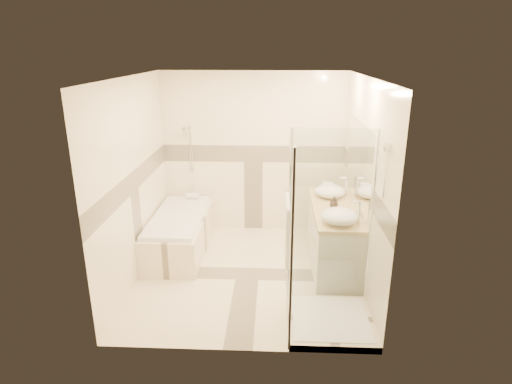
{
  "coord_description": "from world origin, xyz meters",
  "views": [
    {
      "loc": [
        0.34,
        -4.96,
        2.81
      ],
      "look_at": [
        0.1,
        0.25,
        1.05
      ],
      "focal_mm": 30.0,
      "sensor_mm": 36.0,
      "label": 1
    }
  ],
  "objects_px": {
    "vessel_sink_near": "(330,191)",
    "bathtub": "(180,231)",
    "shower_enclosure": "(320,279)",
    "vessel_sink_far": "(340,216)",
    "amenity_bottle_b": "(334,203)",
    "vanity": "(333,236)",
    "amenity_bottle_a": "(334,202)"
  },
  "relations": [
    {
      "from": "shower_enclosure",
      "to": "vessel_sink_near",
      "type": "xyz_separation_m",
      "value": [
        0.27,
        1.65,
        0.43
      ]
    },
    {
      "from": "vessel_sink_far",
      "to": "amenity_bottle_a",
      "type": "xyz_separation_m",
      "value": [
        0.0,
        0.5,
        -0.01
      ]
    },
    {
      "from": "vessel_sink_far",
      "to": "amenity_bottle_b",
      "type": "xyz_separation_m",
      "value": [
        0.0,
        0.5,
        -0.01
      ]
    },
    {
      "from": "bathtub",
      "to": "vessel_sink_far",
      "type": "xyz_separation_m",
      "value": [
        2.13,
        -0.91,
        0.63
      ]
    },
    {
      "from": "vessel_sink_far",
      "to": "amenity_bottle_a",
      "type": "relative_size",
      "value": 2.71
    },
    {
      "from": "shower_enclosure",
      "to": "amenity_bottle_b",
      "type": "relative_size",
      "value": 13.98
    },
    {
      "from": "vanity",
      "to": "vessel_sink_near",
      "type": "xyz_separation_m",
      "value": [
        -0.02,
        0.38,
        0.51
      ]
    },
    {
      "from": "vessel_sink_far",
      "to": "amenity_bottle_a",
      "type": "bearing_deg",
      "value": 90.0
    },
    {
      "from": "vessel_sink_near",
      "to": "bathtub",
      "type": "bearing_deg",
      "value": -179.11
    },
    {
      "from": "vessel_sink_near",
      "to": "vessel_sink_far",
      "type": "bearing_deg",
      "value": -90.0
    },
    {
      "from": "vessel_sink_far",
      "to": "amenity_bottle_b",
      "type": "bearing_deg",
      "value": 90.0
    },
    {
      "from": "vessel_sink_near",
      "to": "amenity_bottle_a",
      "type": "bearing_deg",
      "value": -90.0
    },
    {
      "from": "vanity",
      "to": "shower_enclosure",
      "type": "bearing_deg",
      "value": -102.97
    },
    {
      "from": "bathtub",
      "to": "vessel_sink_near",
      "type": "xyz_separation_m",
      "value": [
        2.13,
        0.03,
        0.63
      ]
    },
    {
      "from": "amenity_bottle_b",
      "to": "vanity",
      "type": "bearing_deg",
      "value": 71.44
    },
    {
      "from": "bathtub",
      "to": "amenity_bottle_a",
      "type": "relative_size",
      "value": 10.49
    },
    {
      "from": "shower_enclosure",
      "to": "vanity",
      "type": "bearing_deg",
      "value": 77.03
    },
    {
      "from": "vessel_sink_near",
      "to": "vessel_sink_far",
      "type": "relative_size",
      "value": 0.95
    },
    {
      "from": "shower_enclosure",
      "to": "vessel_sink_far",
      "type": "relative_size",
      "value": 4.64
    },
    {
      "from": "amenity_bottle_a",
      "to": "shower_enclosure",
      "type": "bearing_deg",
      "value": -102.69
    },
    {
      "from": "amenity_bottle_a",
      "to": "bathtub",
      "type": "bearing_deg",
      "value": 169.13
    },
    {
      "from": "shower_enclosure",
      "to": "vessel_sink_near",
      "type": "height_order",
      "value": "shower_enclosure"
    },
    {
      "from": "vanity",
      "to": "vessel_sink_far",
      "type": "bearing_deg",
      "value": -92.04
    },
    {
      "from": "shower_enclosure",
      "to": "vessel_sink_near",
      "type": "distance_m",
      "value": 1.73
    },
    {
      "from": "vanity",
      "to": "amenity_bottle_b",
      "type": "bearing_deg",
      "value": -108.56
    },
    {
      "from": "vanity",
      "to": "vessel_sink_far",
      "type": "distance_m",
      "value": 0.76
    },
    {
      "from": "vessel_sink_near",
      "to": "amenity_bottle_b",
      "type": "bearing_deg",
      "value": -90.0
    },
    {
      "from": "vessel_sink_far",
      "to": "vessel_sink_near",
      "type": "bearing_deg",
      "value": 90.0
    },
    {
      "from": "vanity",
      "to": "vessel_sink_far",
      "type": "relative_size",
      "value": 3.69
    },
    {
      "from": "vanity",
      "to": "vessel_sink_near",
      "type": "height_order",
      "value": "vessel_sink_near"
    },
    {
      "from": "bathtub",
      "to": "shower_enclosure",
      "type": "bearing_deg",
      "value": -41.1
    },
    {
      "from": "amenity_bottle_a",
      "to": "amenity_bottle_b",
      "type": "height_order",
      "value": "amenity_bottle_a"
    }
  ]
}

